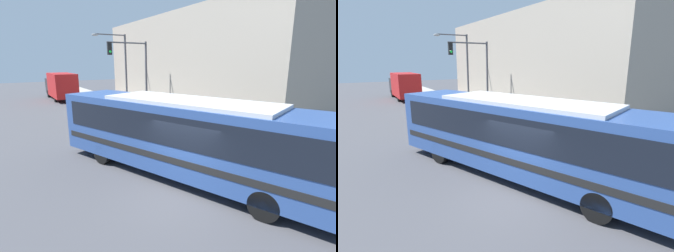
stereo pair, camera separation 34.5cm
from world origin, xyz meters
TOP-DOWN VIEW (x-y plane):
  - ground_plane at (0.00, 0.00)m, footprint 120.00×120.00m
  - sidewalk at (5.72, 20.00)m, footprint 2.45×70.00m
  - building_facade at (9.95, 12.43)m, footprint 6.00×22.86m
  - city_bus at (1.05, 1.10)m, footprint 6.64×12.53m
  - delivery_truck at (1.34, 27.31)m, footprint 2.44×8.24m
  - fire_hydrant at (5.10, 2.20)m, footprint 0.26×0.35m
  - traffic_light_pole at (4.19, 12.42)m, footprint 3.28×0.35m
  - parking_meter at (5.10, 8.33)m, footprint 0.14×0.14m
  - street_lamp at (4.88, 16.69)m, footprint 3.15×0.28m
  - pedestrian_near_corner at (5.71, 7.76)m, footprint 0.34×0.34m

SIDE VIEW (x-z plane):
  - ground_plane at x=0.00m, z-range 0.00..0.00m
  - sidewalk at x=5.72m, z-range 0.00..0.15m
  - fire_hydrant at x=5.10m, z-range 0.15..0.95m
  - pedestrian_near_corner at x=5.71m, z-range 0.17..1.86m
  - parking_meter at x=5.10m, z-range 0.39..1.74m
  - delivery_truck at x=1.34m, z-range 0.13..3.30m
  - city_bus at x=1.05m, z-range 0.24..3.38m
  - building_facade at x=9.95m, z-range 0.00..8.31m
  - traffic_light_pole at x=4.19m, z-range 1.21..7.10m
  - street_lamp at x=4.88m, z-range 0.89..7.67m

